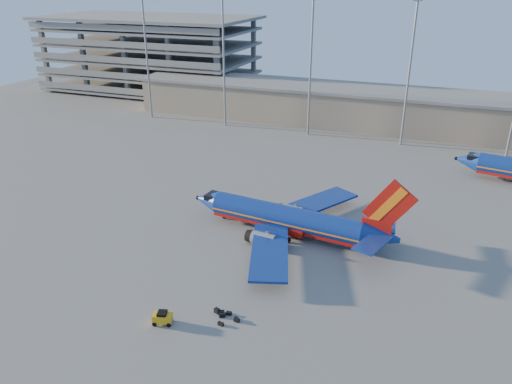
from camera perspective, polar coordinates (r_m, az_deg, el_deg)
ground at (r=69.60m, az=-0.42°, el=-4.16°), size 220.00×220.00×0.00m
terminal_building at (r=119.31m, az=14.65°, el=9.20°), size 122.00×16.00×8.50m
parking_garage at (r=157.64m, az=-11.99°, el=15.55°), size 62.00×32.00×21.40m
light_mast_row at (r=105.82m, az=11.73°, el=15.04°), size 101.60×1.60×28.65m
aircraft_main at (r=67.15m, az=4.03°, el=-3.16°), size 31.01×29.70×10.51m
baggage_tug at (r=52.61m, az=-10.64°, el=-13.91°), size 2.18×1.67×1.38m
luggage_pile at (r=52.95m, az=-3.56°, el=-13.91°), size 3.15×2.26×0.48m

